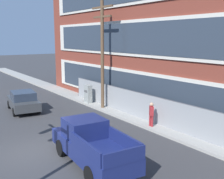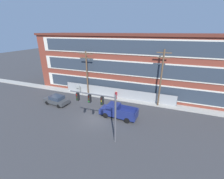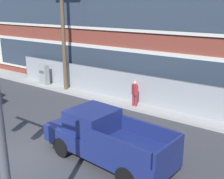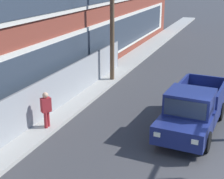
# 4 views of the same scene
# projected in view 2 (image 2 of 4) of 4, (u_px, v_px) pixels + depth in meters

# --- Properties ---
(ground_plane) EXTENTS (160.00, 160.00, 0.00)m
(ground_plane) POSITION_uv_depth(u_px,v_px,m) (96.00, 119.00, 21.15)
(ground_plane) COLOR #38383A
(sidewalk_building_side) EXTENTS (80.00, 1.71, 0.16)m
(sidewalk_building_side) POSITION_uv_depth(u_px,v_px,m) (114.00, 98.00, 27.87)
(sidewalk_building_side) COLOR #9E9B93
(sidewalk_building_side) RESTS_ON ground
(brick_mill_building) EXTENTS (44.95, 9.21, 11.25)m
(brick_mill_building) POSITION_uv_depth(u_px,v_px,m) (149.00, 65.00, 28.67)
(brick_mill_building) COLOR brown
(brick_mill_building) RESTS_ON ground
(chain_link_fence) EXTENTS (21.03, 0.06, 1.94)m
(chain_link_fence) POSITION_uv_depth(u_px,v_px,m) (116.00, 93.00, 27.62)
(chain_link_fence) COLOR gray
(chain_link_fence) RESTS_ON ground
(traffic_signal_mast) EXTENTS (5.39, 0.43, 5.76)m
(traffic_signal_mast) POSITION_uv_depth(u_px,v_px,m) (100.00, 106.00, 15.93)
(traffic_signal_mast) COLOR #4C4C51
(traffic_signal_mast) RESTS_ON ground
(pickup_truck_navy) EXTENTS (5.57, 2.29, 1.95)m
(pickup_truck_navy) POSITION_uv_depth(u_px,v_px,m) (118.00, 111.00, 21.39)
(pickup_truck_navy) COLOR navy
(pickup_truck_navy) RESTS_ON ground
(sedan_dark_grey) EXTENTS (4.45, 2.39, 1.56)m
(sedan_dark_grey) POSITION_uv_depth(u_px,v_px,m) (56.00, 100.00, 25.29)
(sedan_dark_grey) COLOR #383A3D
(sedan_dark_grey) RESTS_ON ground
(utility_pole_near_corner) EXTENTS (2.74, 0.26, 8.39)m
(utility_pole_near_corner) POSITION_uv_depth(u_px,v_px,m) (87.00, 71.00, 27.53)
(utility_pole_near_corner) COLOR brown
(utility_pole_near_corner) RESTS_ON ground
(utility_pole_midblock) EXTENTS (2.11, 0.26, 9.21)m
(utility_pole_midblock) POSITION_uv_depth(u_px,v_px,m) (161.00, 77.00, 23.08)
(utility_pole_midblock) COLOR brown
(utility_pole_midblock) RESTS_ON ground
(electrical_cabinet) EXTENTS (0.70, 0.44, 1.68)m
(electrical_cabinet) POSITION_uv_depth(u_px,v_px,m) (78.00, 90.00, 29.51)
(electrical_cabinet) COLOR #939993
(electrical_cabinet) RESTS_ON ground
(pedestrian_near_cabinet) EXTENTS (0.47, 0.43, 1.69)m
(pedestrian_near_cabinet) POSITION_uv_depth(u_px,v_px,m) (116.00, 94.00, 26.97)
(pedestrian_near_cabinet) COLOR maroon
(pedestrian_near_cabinet) RESTS_ON ground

